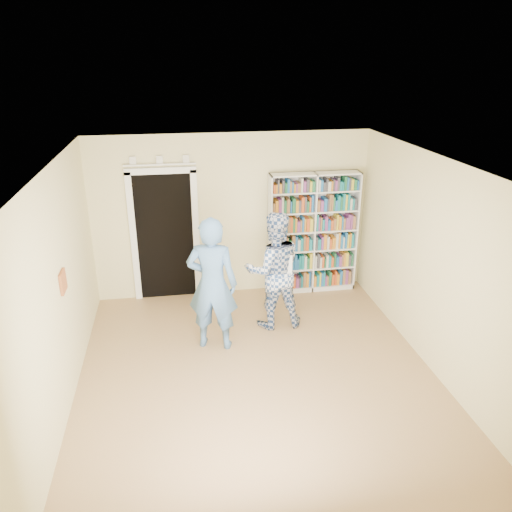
% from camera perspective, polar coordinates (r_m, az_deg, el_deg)
% --- Properties ---
extents(floor, '(5.00, 5.00, 0.00)m').
position_cam_1_polar(floor, '(6.57, 0.18, -13.42)').
color(floor, '#A57D4F').
rests_on(floor, ground).
extents(ceiling, '(5.00, 5.00, 0.00)m').
position_cam_1_polar(ceiling, '(5.46, 0.22, 10.29)').
color(ceiling, white).
rests_on(ceiling, wall_back).
extents(wall_back, '(4.50, 0.00, 4.50)m').
position_cam_1_polar(wall_back, '(8.20, -2.77, 4.57)').
color(wall_back, beige).
rests_on(wall_back, floor).
extents(wall_left, '(0.00, 5.00, 5.00)m').
position_cam_1_polar(wall_left, '(5.97, -21.65, -3.99)').
color(wall_left, beige).
rests_on(wall_left, floor).
extents(wall_right, '(0.00, 5.00, 5.00)m').
position_cam_1_polar(wall_right, '(6.62, 19.77, -1.16)').
color(wall_right, beige).
rests_on(wall_right, floor).
extents(bookshelf, '(1.49, 0.28, 2.05)m').
position_cam_1_polar(bookshelf, '(8.41, 6.52, 2.65)').
color(bookshelf, white).
rests_on(bookshelf, floor).
extents(doorway, '(1.10, 0.08, 2.43)m').
position_cam_1_polar(doorway, '(8.19, -10.40, 2.93)').
color(doorway, black).
rests_on(doorway, floor).
extents(wall_art, '(0.03, 0.25, 0.25)m').
position_cam_1_polar(wall_art, '(6.13, -21.19, -2.75)').
color(wall_art, maroon).
rests_on(wall_art, wall_left).
extents(man_blue, '(0.79, 0.63, 1.89)m').
position_cam_1_polar(man_blue, '(6.73, -5.01, -3.25)').
color(man_blue, '#4E7AAF').
rests_on(man_blue, floor).
extents(man_plaid, '(0.88, 0.69, 1.77)m').
position_cam_1_polar(man_plaid, '(7.27, 2.04, -1.67)').
color(man_plaid, navy).
rests_on(man_plaid, floor).
extents(paper_sheet, '(0.22, 0.05, 0.31)m').
position_cam_1_polar(paper_sheet, '(7.07, 3.29, -1.07)').
color(paper_sheet, white).
rests_on(paper_sheet, man_plaid).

